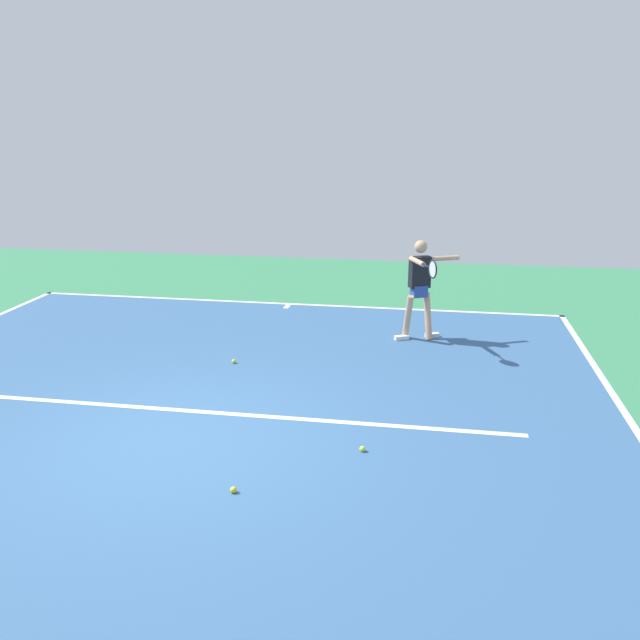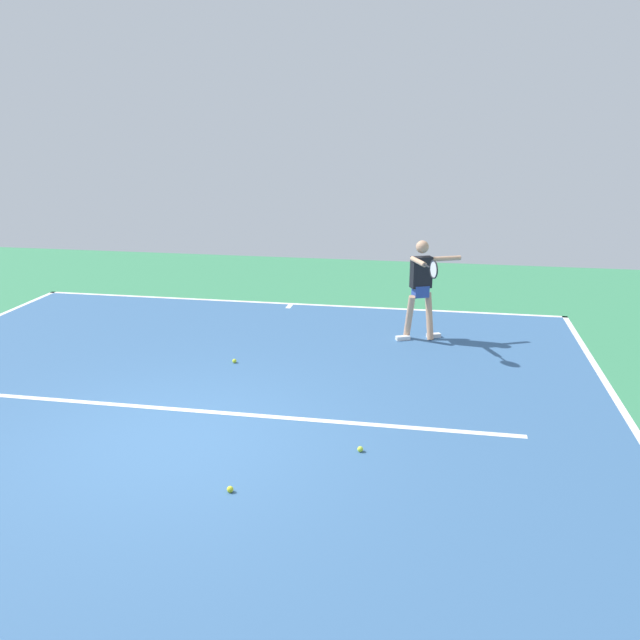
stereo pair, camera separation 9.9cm
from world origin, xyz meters
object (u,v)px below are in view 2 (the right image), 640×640
Objects in this scene: tennis_ball_by_baseline at (230,489)px; tennis_ball_near_player at (234,361)px; tennis_player at (422,284)px; tennis_ball_centre_court at (360,449)px.

tennis_ball_near_player is at bearing -73.24° from tennis_ball_by_baseline.
tennis_ball_centre_court is (0.51, 4.21, -0.95)m from tennis_player.
tennis_ball_centre_court is (-2.27, 2.52, 0.00)m from tennis_ball_near_player.
tennis_player reaches higher than tennis_ball_by_baseline.
tennis_player is 26.04× the size of tennis_ball_near_player.
tennis_player is 4.34m from tennis_ball_centre_court.
tennis_player is at bearing -107.72° from tennis_ball_by_baseline.
tennis_ball_near_player is (2.77, 1.69, -0.95)m from tennis_player.
tennis_player is 26.04× the size of tennis_ball_by_baseline.
tennis_ball_by_baseline is at bearing 106.76° from tennis_ball_near_player.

